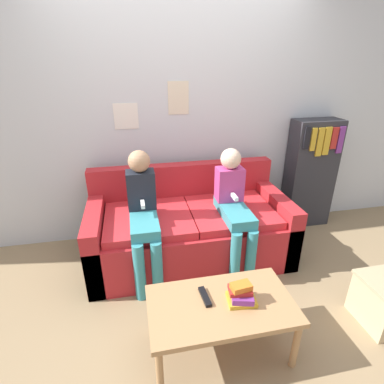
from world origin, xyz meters
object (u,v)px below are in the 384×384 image
person_left (143,211)px  tv_remote (205,297)px  coffee_table (221,308)px  person_right (234,204)px  couch (189,229)px  bookshelf (310,174)px

person_left → tv_remote: (0.33, -0.82, -0.23)m
coffee_table → person_right: (0.37, 0.88, 0.28)m
person_left → person_right: 0.80m
couch → person_right: (0.36, -0.21, 0.34)m
couch → person_left: person_left is taller
coffee_table → person_left: 1.03m
person_left → person_right: size_ratio=1.03×
bookshelf → person_right: bearing=-152.2°
couch → bookshelf: bearing=14.2°
couch → tv_remote: (-0.10, -1.03, 0.12)m
tv_remote → bookshelf: size_ratio=0.14×
couch → person_right: 0.54m
person_left → bookshelf: bearing=16.9°
person_left → bookshelf: size_ratio=0.92×
couch → bookshelf: (1.47, 0.37, 0.32)m
tv_remote → couch: bearing=80.0°
couch → bookshelf: 1.55m
person_right → bookshelf: bearing=27.8°
coffee_table → tv_remote: 0.13m
person_right → coffee_table: bearing=-113.0°
person_right → bookshelf: 1.25m
bookshelf → tv_remote: bearing=-138.3°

